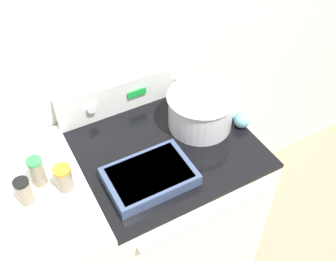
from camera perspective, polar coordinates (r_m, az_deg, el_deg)
name	(u,v)px	position (r m, az deg, el deg)	size (l,w,h in m)	color
kitchen_wall	(125,40)	(1.72, -6.31, 12.87)	(8.00, 0.05, 2.50)	silver
stove_range	(166,209)	(2.02, -0.27, -11.30)	(0.73, 0.68, 0.94)	silver
control_panel	(134,91)	(1.80, -4.95, 5.78)	(0.73, 0.07, 0.16)	silver
mixing_bowl	(201,109)	(1.69, 4.77, 3.19)	(0.30, 0.30, 0.16)	silver
casserole_dish	(150,176)	(1.51, -2.68, -6.60)	(0.33, 0.23, 0.05)	#38476B
ladle	(240,118)	(1.76, 10.36, 1.81)	(0.07, 0.33, 0.07)	#7AB2C6
spice_jar_orange_cap	(64,178)	(1.50, -14.87, -6.66)	(0.07, 0.07, 0.11)	gray
spice_jar_green_cap	(37,172)	(1.54, -18.45, -5.67)	(0.06, 0.06, 0.13)	gray
spice_jar_black_cap	(24,191)	(1.50, -20.16, -8.25)	(0.06, 0.06, 0.11)	gray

